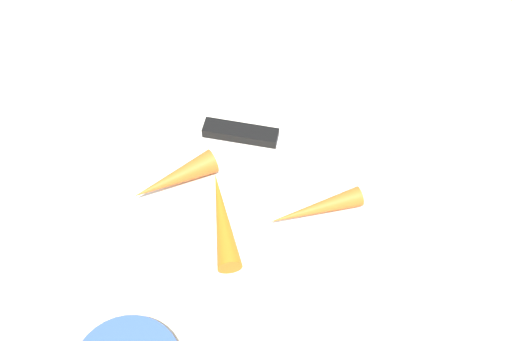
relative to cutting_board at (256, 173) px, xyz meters
The scene contains 6 objects.
ground_plane 0.01m from the cutting_board, ahead, with size 1.40×1.40×0.00m, color #C6B793.
cutting_board is the anchor object (origin of this frame).
knife 0.05m from the cutting_board, 146.76° to the right, with size 0.07×0.20×0.01m.
carrot_shortest 0.10m from the cutting_board, 50.75° to the right, with size 0.03×0.03×0.10m, color orange.
carrot_longest 0.08m from the cutting_board, ahead, with size 0.03×0.03×0.12m, color orange.
carrot_medium 0.09m from the cutting_board, 74.53° to the left, with size 0.02×0.02×0.11m, color orange.
Camera 1 is at (0.37, 0.19, 0.62)m, focal length 44.79 mm.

